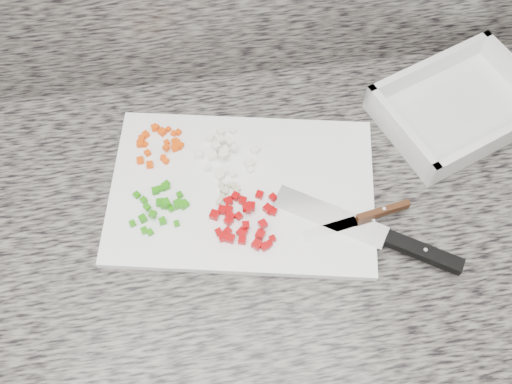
% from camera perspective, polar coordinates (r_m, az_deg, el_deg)
% --- Properties ---
extents(cabinet, '(3.92, 0.62, 0.86)m').
position_cam_1_polar(cabinet, '(1.35, -5.49, -11.85)').
color(cabinet, silver).
rests_on(cabinet, ground).
extents(countertop, '(3.96, 0.64, 0.04)m').
position_cam_1_polar(countertop, '(0.93, -7.83, -3.90)').
color(countertop, '#646058').
rests_on(countertop, cabinet).
extents(cutting_board, '(0.47, 0.36, 0.01)m').
position_cam_1_polar(cutting_board, '(0.92, -1.41, 0.12)').
color(cutting_board, white).
rests_on(cutting_board, countertop).
extents(carrot_pile, '(0.08, 0.09, 0.02)m').
position_cam_1_polar(carrot_pile, '(0.97, -9.62, 4.83)').
color(carrot_pile, '#F14805').
rests_on(carrot_pile, cutting_board).
extents(onion_pile, '(0.11, 0.10, 0.02)m').
position_cam_1_polar(onion_pile, '(0.94, -3.15, 3.86)').
color(onion_pile, white).
rests_on(onion_pile, cutting_board).
extents(green_pepper_pile, '(0.10, 0.09, 0.02)m').
position_cam_1_polar(green_pepper_pile, '(0.91, -9.29, -1.36)').
color(green_pepper_pile, '#24850C').
rests_on(green_pepper_pile, cutting_board).
extents(red_pepper_pile, '(0.11, 0.11, 0.02)m').
position_cam_1_polar(red_pepper_pile, '(0.88, -1.20, -2.77)').
color(red_pepper_pile, '#A80205').
rests_on(red_pepper_pile, cutting_board).
extents(garlic_pile, '(0.04, 0.05, 0.01)m').
position_cam_1_polar(garlic_pile, '(0.91, -2.86, 0.04)').
color(garlic_pile, beige).
rests_on(garlic_pile, cutting_board).
extents(chef_knife, '(0.27, 0.19, 0.02)m').
position_cam_1_polar(chef_knife, '(0.90, 13.33, -4.67)').
color(chef_knife, silver).
rests_on(chef_knife, cutting_board).
extents(paring_knife, '(0.18, 0.04, 0.02)m').
position_cam_1_polar(paring_knife, '(0.91, 11.29, -2.35)').
color(paring_knife, silver).
rests_on(paring_knife, cutting_board).
extents(tray, '(0.31, 0.27, 0.05)m').
position_cam_1_polar(tray, '(1.06, 19.52, 7.90)').
color(tray, white).
rests_on(tray, countertop).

